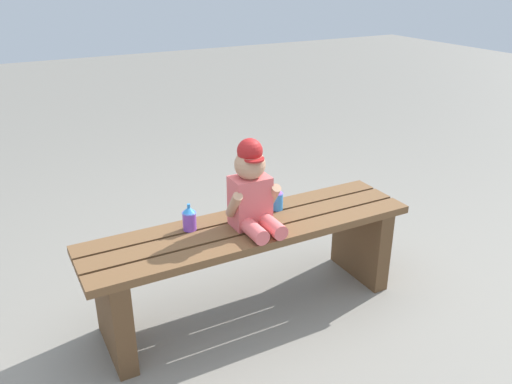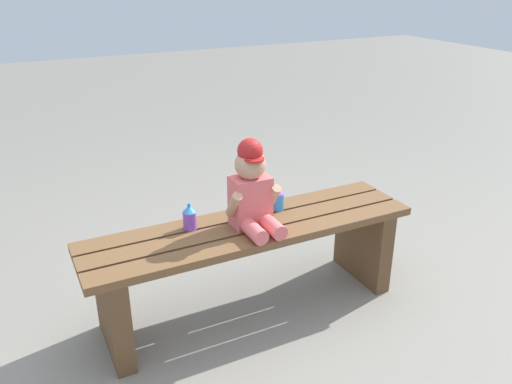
{
  "view_description": "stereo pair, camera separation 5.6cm",
  "coord_description": "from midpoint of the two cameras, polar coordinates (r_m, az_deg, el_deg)",
  "views": [
    {
      "loc": [
        -0.97,
        -1.86,
        1.53
      ],
      "look_at": [
        0.0,
        -0.05,
        0.63
      ],
      "focal_mm": 36.62,
      "sensor_mm": 36.0,
      "label": 1
    },
    {
      "loc": [
        -0.92,
        -1.89,
        1.53
      ],
      "look_at": [
        0.0,
        -0.05,
        0.63
      ],
      "focal_mm": 36.62,
      "sensor_mm": 36.0,
      "label": 2
    }
  ],
  "objects": [
    {
      "name": "sippy_cup_right",
      "position": [
        2.48,
        1.64,
        -0.67
      ],
      "size": [
        0.06,
        0.06,
        0.12
      ],
      "color": "#338CE5",
      "rests_on": "park_bench"
    },
    {
      "name": "child_figure",
      "position": [
        2.27,
        -1.13,
        0.25
      ],
      "size": [
        0.23,
        0.27,
        0.4
      ],
      "color": "#E56666",
      "rests_on": "park_bench"
    },
    {
      "name": "sippy_cup_left",
      "position": [
        2.31,
        -7.98,
        -2.8
      ],
      "size": [
        0.06,
        0.06,
        0.12
      ],
      "color": "#8C4CCC",
      "rests_on": "park_bench"
    },
    {
      "name": "park_bench",
      "position": [
        2.43,
        -1.23,
        -6.67
      ],
      "size": [
        1.54,
        0.38,
        0.45
      ],
      "color": "brown",
      "rests_on": "ground_plane"
    },
    {
      "name": "ground_plane",
      "position": [
        2.6,
        -1.17,
        -12.53
      ],
      "size": [
        16.0,
        16.0,
        0.0
      ],
      "primitive_type": "plane",
      "color": "gray"
    }
  ]
}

